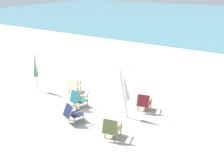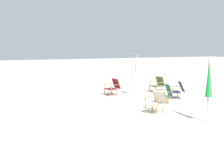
# 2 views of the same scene
# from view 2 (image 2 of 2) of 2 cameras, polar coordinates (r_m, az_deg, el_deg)

# --- Properties ---
(ground_plane) EXTENTS (80.00, 80.00, 0.00)m
(ground_plane) POSITION_cam_2_polar(r_m,az_deg,el_deg) (11.52, 12.83, -4.13)
(ground_plane) COLOR #B7AF9E
(beach_chair_front_right) EXTENTS (0.80, 0.88, 0.80)m
(beach_chair_front_right) POSITION_cam_2_polar(r_m,az_deg,el_deg) (12.56, 14.09, -1.17)
(beach_chair_front_right) COLOR #19234C
(beach_chair_front_right) RESTS_ON ground
(beach_chair_back_left) EXTENTS (0.83, 0.93, 0.78)m
(beach_chair_back_left) POSITION_cam_2_polar(r_m,az_deg,el_deg) (9.83, 9.77, -3.64)
(beach_chair_back_left) COLOR beige
(beach_chair_back_left) RESTS_ON ground
(beach_chair_mid_center) EXTENTS (0.72, 0.79, 0.82)m
(beach_chair_mid_center) POSITION_cam_2_polar(r_m,az_deg,el_deg) (11.41, 11.46, -1.99)
(beach_chair_mid_center) COLOR #196066
(beach_chair_mid_center) RESTS_ON ground
(beach_chair_front_left) EXTENTS (0.70, 0.79, 0.81)m
(beach_chair_front_left) POSITION_cam_2_polar(r_m,az_deg,el_deg) (13.10, 0.30, -0.53)
(beach_chair_front_left) COLOR maroon
(beach_chair_front_left) RESTS_ON ground
(beach_chair_far_center) EXTENTS (0.70, 0.78, 0.82)m
(beach_chair_far_center) POSITION_cam_2_polar(r_m,az_deg,el_deg) (14.23, 9.94, 0.05)
(beach_chair_far_center) COLOR #515B33
(beach_chair_far_center) RESTS_ON ground
(umbrella_furled_white) EXTENTS (0.48, 0.32, 2.10)m
(umbrella_furled_white) POSITION_cam_2_polar(r_m,az_deg,el_deg) (13.04, 4.92, 3.58)
(umbrella_furled_white) COLOR #B7B2A8
(umbrella_furled_white) RESTS_ON ground
(umbrella_furled_green) EXTENTS (0.45, 0.40, 2.11)m
(umbrella_furled_green) POSITION_cam_2_polar(r_m,az_deg,el_deg) (8.83, 20.36, 0.92)
(umbrella_furled_green) COLOR #B7B2A8
(umbrella_furled_green) RESTS_ON ground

